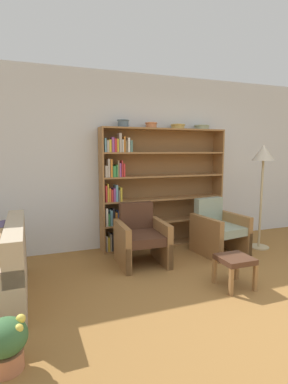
% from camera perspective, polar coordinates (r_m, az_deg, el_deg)
% --- Properties ---
extents(ground_plane, '(24.00, 24.00, 0.00)m').
position_cam_1_polar(ground_plane, '(3.26, 24.75, -21.34)').
color(ground_plane, olive).
extents(wall_back, '(12.00, 0.06, 2.75)m').
position_cam_1_polar(wall_back, '(5.06, 4.00, 5.87)').
color(wall_back, silver).
rests_on(wall_back, ground).
extents(bookshelf, '(2.07, 0.30, 1.90)m').
position_cam_1_polar(bookshelf, '(4.83, 1.65, 0.53)').
color(bookshelf, olive).
rests_on(bookshelf, ground).
extents(bowl_sage, '(0.18, 0.18, 0.11)m').
position_cam_1_polar(bowl_sage, '(4.63, -3.99, 12.97)').
color(bowl_sage, slate).
rests_on(bowl_sage, bookshelf).
extents(bowl_slate, '(0.19, 0.19, 0.09)m').
position_cam_1_polar(bowl_slate, '(4.77, 1.38, 12.66)').
color(bowl_slate, '#C67547').
rests_on(bowl_slate, bookshelf).
extents(bowl_stoneware, '(0.24, 0.24, 0.07)m').
position_cam_1_polar(bowl_stoneware, '(4.96, 6.47, 12.35)').
color(bowl_stoneware, tan).
rests_on(bowl_stoneware, bookshelf).
extents(bowl_copper, '(0.26, 0.26, 0.07)m').
position_cam_1_polar(bowl_copper, '(5.17, 10.92, 12.06)').
color(bowl_copper, gray).
rests_on(bowl_copper, bookshelf).
extents(armchair_leather, '(0.66, 0.70, 0.81)m').
position_cam_1_polar(armchair_leather, '(4.18, -0.61, -8.57)').
color(armchair_leather, olive).
rests_on(armchair_leather, ground).
extents(armchair_cushioned, '(0.73, 0.76, 0.81)m').
position_cam_1_polar(armchair_cushioned, '(4.73, 13.90, -6.83)').
color(armchair_cushioned, olive).
rests_on(armchair_cushioned, ground).
extents(floor_lamp, '(0.35, 0.35, 1.64)m').
position_cam_1_polar(floor_lamp, '(5.03, 21.76, 5.49)').
color(floor_lamp, tan).
rests_on(floor_lamp, ground).
extents(footstool, '(0.36, 0.36, 0.36)m').
position_cam_1_polar(footstool, '(3.64, 16.90, -12.67)').
color(footstool, olive).
rests_on(footstool, ground).
extents(potted_plant, '(0.31, 0.31, 0.39)m').
position_cam_1_polar(potted_plant, '(2.55, -24.82, -24.54)').
color(potted_plant, '#B7704C').
rests_on(potted_plant, ground).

